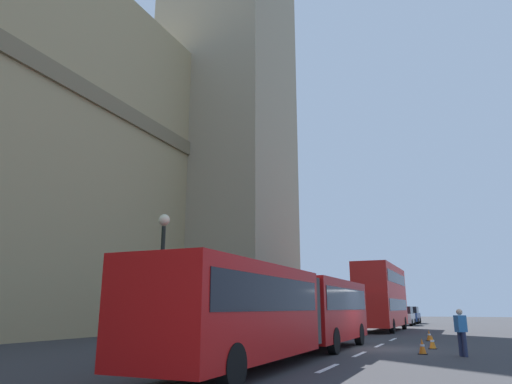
{
  "coord_description": "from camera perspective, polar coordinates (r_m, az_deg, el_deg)",
  "views": [
    {
      "loc": [
        -21.38,
        -3.88,
        1.74
      ],
      "look_at": [
        0.71,
        5.87,
        7.82
      ],
      "focal_mm": 32.28,
      "sensor_mm": 36.0,
      "label": 1
    }
  ],
  "objects": [
    {
      "name": "pedestrian_near_cones",
      "position": [
        19.31,
        24.08,
        -15.41
      ],
      "size": [
        0.45,
        0.45,
        1.69
      ],
      "color": "#262D4C",
      "rests_on": "ground_plane"
    },
    {
      "name": "sedan_trailing",
      "position": [
        56.7,
        18.61,
        -14.26
      ],
      "size": [
        4.4,
        1.86,
        1.85
      ],
      "color": "navy",
      "rests_on": "ground_plane"
    },
    {
      "name": "ground_plane",
      "position": [
        21.8,
        14.22,
        -18.3
      ],
      "size": [
        160.0,
        160.0,
        0.0
      ],
      "primitive_type": "plane",
      "color": "#333335"
    },
    {
      "name": "traffic_cone_west",
      "position": [
        19.71,
        19.91,
        -17.57
      ],
      "size": [
        0.36,
        0.36,
        0.58
      ],
      "color": "black",
      "rests_on": "ground_plane"
    },
    {
      "name": "traffic_cone_middle",
      "position": [
        22.37,
        21.01,
        -16.97
      ],
      "size": [
        0.36,
        0.36,
        0.58
      ],
      "color": "black",
      "rests_on": "ground_plane"
    },
    {
      "name": "sedan_lead",
      "position": [
        50.6,
        17.86,
        -14.42
      ],
      "size": [
        4.4,
        1.86,
        1.85
      ],
      "color": "#B7B7BC",
      "rests_on": "ground_plane"
    },
    {
      "name": "lane_centre_marking",
      "position": [
        16.88,
        11.06,
        -19.78
      ],
      "size": [
        25.2,
        0.16,
        0.01
      ],
      "color": "silver",
      "rests_on": "ground_plane"
    },
    {
      "name": "traffic_cone_east",
      "position": [
        27.61,
        20.66,
        -16.29
      ],
      "size": [
        0.36,
        0.36,
        0.58
      ],
      "color": "black",
      "rests_on": "ground_plane"
    },
    {
      "name": "street_lamp",
      "position": [
        18.01,
        -11.62,
        -9.66
      ],
      "size": [
        0.44,
        0.44,
        5.27
      ],
      "color": "black",
      "rests_on": "ground_plane"
    },
    {
      "name": "double_decker_bus",
      "position": [
        38.16,
        15.31,
        -12.19
      ],
      "size": [
        10.9,
        2.54,
        4.9
      ],
      "color": "red",
      "rests_on": "ground_plane"
    },
    {
      "name": "articulated_bus",
      "position": [
        17.19,
        3.95,
        -14.08
      ],
      "size": [
        16.51,
        2.54,
        2.9
      ],
      "color": "#B20F0F",
      "rests_on": "ground_plane"
    }
  ]
}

